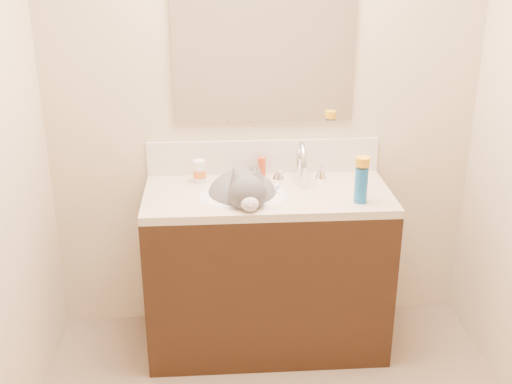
{
  "coord_description": "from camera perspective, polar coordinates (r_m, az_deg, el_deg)",
  "views": [
    {
      "loc": [
        -0.26,
        -1.91,
        2.02
      ],
      "look_at": [
        -0.06,
        0.92,
        0.88
      ],
      "focal_mm": 45.0,
      "sensor_mm": 36.0,
      "label": 1
    }
  ],
  "objects": [
    {
      "name": "pill_label",
      "position": [
        3.24,
        -5.04,
        1.65
      ],
      "size": [
        0.07,
        0.07,
        0.04
      ],
      "primitive_type": "cylinder",
      "rotation": [
        0.0,
        0.0,
        0.17
      ],
      "color": "orange",
      "rests_on": "pill_bottle"
    },
    {
      "name": "basin",
      "position": [
        3.11,
        -1.13,
        -1.43
      ],
      "size": [
        0.45,
        0.36,
        0.14
      ],
      "primitive_type": "ellipsoid",
      "color": "white",
      "rests_on": "vanity_cabinet"
    },
    {
      "name": "backsplash",
      "position": [
        3.33,
        0.66,
        3.15
      ],
      "size": [
        1.2,
        0.02,
        0.18
      ],
      "primitive_type": "cube",
      "color": "silver",
      "rests_on": "counter_slab"
    },
    {
      "name": "spray_cap",
      "position": [
        2.97,
        9.45,
        2.69
      ],
      "size": [
        0.08,
        0.08,
        0.04
      ],
      "primitive_type": "cylinder",
      "rotation": [
        0.0,
        0.0,
        -0.33
      ],
      "color": "gold",
      "rests_on": "spray_can"
    },
    {
      "name": "pill_bottle",
      "position": [
        3.23,
        -5.05,
        1.84
      ],
      "size": [
        0.07,
        0.07,
        0.12
      ],
      "primitive_type": "cylinder",
      "rotation": [
        0.0,
        0.0,
        0.17
      ],
      "color": "white",
      "rests_on": "counter_slab"
    },
    {
      "name": "silver_jar",
      "position": [
        3.29,
        -0.34,
        1.75
      ],
      "size": [
        0.07,
        0.07,
        0.06
      ],
      "primitive_type": "cylinder",
      "rotation": [
        0.0,
        0.0,
        0.35
      ],
      "color": "#B7B7BC",
      "rests_on": "counter_slab"
    },
    {
      "name": "toothbrush",
      "position": [
        3.15,
        1.95,
        0.32
      ],
      "size": [
        0.02,
        0.13,
        0.01
      ],
      "primitive_type": "cube",
      "rotation": [
        0.0,
        0.0,
        -0.03
      ],
      "color": "white",
      "rests_on": "counter_slab"
    },
    {
      "name": "vanity_cabinet",
      "position": [
        3.31,
        0.98,
        -7.21
      ],
      "size": [
        1.2,
        0.55,
        0.82
      ],
      "primitive_type": "cube",
      "color": "black",
      "rests_on": "ground"
    },
    {
      "name": "counter_slab",
      "position": [
        3.13,
        1.03,
        -0.31
      ],
      "size": [
        1.2,
        0.55,
        0.04
      ],
      "primitive_type": "cube",
      "color": "beige",
      "rests_on": "vanity_cabinet"
    },
    {
      "name": "amber_bottle",
      "position": [
        3.3,
        0.51,
        2.24
      ],
      "size": [
        0.05,
        0.05,
        0.1
      ],
      "primitive_type": "cylinder",
      "rotation": [
        0.0,
        0.0,
        -0.31
      ],
      "color": "#C34216",
      "rests_on": "counter_slab"
    },
    {
      "name": "mirror",
      "position": [
        3.19,
        0.71,
        13.23
      ],
      "size": [
        0.9,
        0.02,
        0.8
      ],
      "primitive_type": "cube",
      "color": "white",
      "rests_on": "room_shell"
    },
    {
      "name": "faucet",
      "position": [
        3.23,
        4.02,
        2.43
      ],
      "size": [
        0.28,
        0.2,
        0.21
      ],
      "color": "silver",
      "rests_on": "counter_slab"
    },
    {
      "name": "spray_can",
      "position": [
        3.01,
        9.32,
        0.59
      ],
      "size": [
        0.08,
        0.08,
        0.17
      ],
      "primitive_type": "cylinder",
      "rotation": [
        0.0,
        0.0,
        -0.33
      ],
      "color": "#1863AE",
      "rests_on": "counter_slab"
    },
    {
      "name": "cat",
      "position": [
        3.09,
        -1.1,
        -0.41
      ],
      "size": [
        0.42,
        0.49,
        0.35
      ],
      "rotation": [
        0.0,
        0.0,
        0.09
      ],
      "color": "#504E50",
      "rests_on": "basin"
    },
    {
      "name": "toothbrush_head",
      "position": [
        3.14,
        1.95,
        0.38
      ],
      "size": [
        0.02,
        0.03,
        0.02
      ],
      "primitive_type": "cube",
      "rotation": [
        0.0,
        0.0,
        -0.03
      ],
      "color": "#6A85E3",
      "rests_on": "counter_slab"
    },
    {
      "name": "room_shell",
      "position": [
        2.0,
        3.57,
        6.31
      ],
      "size": [
        2.24,
        2.54,
        2.52
      ],
      "color": "beige",
      "rests_on": "ground"
    }
  ]
}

